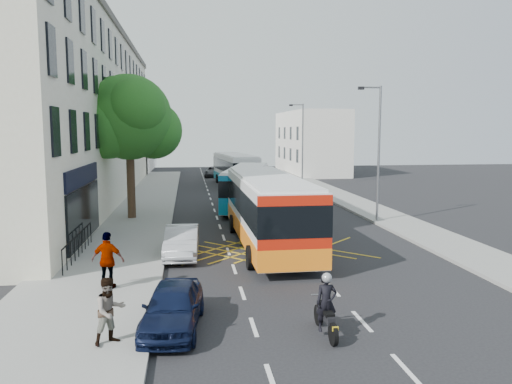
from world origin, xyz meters
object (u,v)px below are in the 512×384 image
object	(u,v)px
lamp_far	(302,140)
distant_car_silver	(262,173)
pedestrian_far	(108,260)
bus_mid	(247,187)
lamp_near	(377,146)
bus_near	(268,209)
motorbike	(326,306)
parked_car_blue	(173,307)
distant_car_grey	(214,172)
bus_far	(235,169)
red_hatchback	(294,199)
parked_car_silver	(182,242)
pedestrian_near	(110,311)
distant_car_dark	(252,170)
street_tree	(129,118)

from	to	relation	value
lamp_far	distant_car_silver	size ratio (longest dim) A/B	2.27
pedestrian_far	bus_mid	bearing A→B (deg)	-96.24
lamp_near	bus_near	distance (m)	9.40
motorbike	pedestrian_far	xyz separation A→B (m)	(-6.42, 4.50, 0.31)
parked_car_blue	distant_car_silver	world-z (taller)	parked_car_blue
lamp_near	distant_car_silver	size ratio (longest dim) A/B	2.27
motorbike	distant_car_grey	size ratio (longest dim) A/B	0.45
motorbike	distant_car_grey	bearing A→B (deg)	89.58
bus_mid	lamp_far	bearing A→B (deg)	75.08
bus_mid	distant_car_grey	world-z (taller)	bus_mid
bus_far	red_hatchback	xyz separation A→B (m)	(2.81, -15.24, -1.02)
bus_mid	parked_car_silver	size ratio (longest dim) A/B	2.64
lamp_far	red_hatchback	xyz separation A→B (m)	(-3.69, -13.98, -3.96)
lamp_near	bus_near	bearing A→B (deg)	-145.62
bus_mid	bus_far	world-z (taller)	bus_far
bus_far	pedestrian_near	size ratio (longest dim) A/B	6.73
bus_mid	bus_far	bearing A→B (deg)	100.82
distant_car_grey	pedestrian_far	xyz separation A→B (m)	(-5.82, -42.96, 0.53)
lamp_far	bus_near	size ratio (longest dim) A/B	0.66
parked_car_blue	parked_car_silver	world-z (taller)	parked_car_silver
red_hatchback	distant_car_grey	distance (m)	26.01
parked_car_blue	pedestrian_near	xyz separation A→B (m)	(-1.54, -1.09, 0.36)
red_hatchback	distant_car_dark	bearing A→B (deg)	-91.33
distant_car_grey	distant_car_dark	xyz separation A→B (m)	(4.74, 0.53, 0.13)
red_hatchback	distant_car_silver	distance (m)	23.04
bus_far	lamp_near	bearing A→B (deg)	-78.88
bus_mid	red_hatchback	bearing A→B (deg)	1.74
street_tree	distant_car_dark	world-z (taller)	street_tree
street_tree	distant_car_silver	xyz separation A→B (m)	(12.10, 26.07, -5.69)
distant_car_silver	bus_near	bearing A→B (deg)	84.58
pedestrian_near	distant_car_grey	bearing A→B (deg)	50.75
lamp_far	parked_car_blue	bearing A→B (deg)	-108.51
lamp_near	red_hatchback	world-z (taller)	lamp_near
lamp_far	distant_car_dark	world-z (taller)	lamp_far
lamp_near	distant_car_grey	size ratio (longest dim) A/B	1.84
bus_mid	distant_car_grey	xyz separation A→B (m)	(-1.10, 24.97, -0.95)
bus_mid	pedestrian_near	world-z (taller)	bus_mid
street_tree	bus_far	xyz separation A→B (m)	(8.21, 18.30, -4.61)
bus_near	parked_car_silver	xyz separation A→B (m)	(-4.10, -1.62, -1.12)
distant_car_grey	distant_car_silver	bearing A→B (deg)	-17.97
parked_car_blue	red_hatchback	distance (m)	22.32
bus_near	pedestrian_far	size ratio (longest dim) A/B	6.14
lamp_far	pedestrian_far	distance (m)	34.45
bus_mid	lamp_near	bearing A→B (deg)	-30.68
lamp_near	bus_mid	bearing A→B (deg)	136.43
bus_far	red_hatchback	distance (m)	15.53
bus_near	pedestrian_near	world-z (taller)	bus_near
pedestrian_near	bus_near	bearing A→B (deg)	28.72
distant_car_dark	pedestrian_far	xyz separation A→B (m)	(-10.56, -43.48, 0.41)
parked_car_silver	distant_car_silver	world-z (taller)	parked_car_silver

